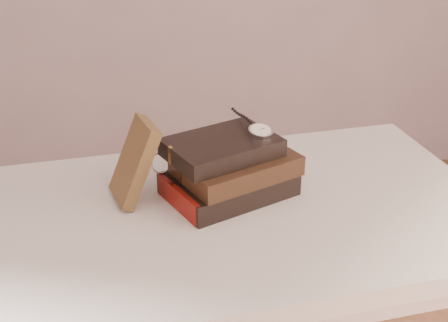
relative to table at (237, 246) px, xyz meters
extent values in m
cube|color=beige|center=(0.00, 0.00, 0.07)|extent=(1.00, 0.60, 0.04)
cube|color=white|center=(0.00, 0.00, 0.01)|extent=(0.88, 0.49, 0.08)
cylinder|color=white|center=(-0.45, 0.25, -0.30)|extent=(0.05, 0.05, 0.71)
cylinder|color=white|center=(0.45, 0.25, -0.30)|extent=(0.05, 0.05, 0.71)
cube|color=black|center=(0.00, 0.06, 0.11)|extent=(0.28, 0.23, 0.04)
cube|color=beige|center=(0.00, 0.06, 0.11)|extent=(0.27, 0.22, 0.04)
cube|color=gold|center=(-0.12, 0.04, 0.11)|extent=(0.01, 0.01, 0.05)
cube|color=maroon|center=(-0.11, 0.02, 0.11)|extent=(0.06, 0.15, 0.05)
cube|color=black|center=(0.01, 0.05, 0.16)|extent=(0.26, 0.22, 0.04)
cube|color=beige|center=(0.01, 0.05, 0.16)|extent=(0.25, 0.20, 0.03)
cube|color=gold|center=(-0.10, 0.04, 0.16)|extent=(0.01, 0.01, 0.04)
cube|color=black|center=(-0.02, 0.06, 0.19)|extent=(0.24, 0.20, 0.03)
cube|color=beige|center=(-0.01, 0.06, 0.19)|extent=(0.23, 0.19, 0.03)
cube|color=gold|center=(-0.12, 0.05, 0.19)|extent=(0.01, 0.01, 0.04)
cube|color=#412E19|center=(-0.19, 0.08, 0.17)|extent=(0.10, 0.12, 0.16)
cylinder|color=silver|center=(0.06, 0.06, 0.22)|extent=(0.06, 0.06, 0.02)
cylinder|color=white|center=(0.06, 0.06, 0.22)|extent=(0.05, 0.05, 0.01)
torus|color=silver|center=(0.06, 0.06, 0.22)|extent=(0.06, 0.06, 0.01)
cylinder|color=silver|center=(0.05, 0.09, 0.22)|extent=(0.01, 0.01, 0.01)
cube|color=black|center=(0.06, 0.07, 0.22)|extent=(0.01, 0.01, 0.00)
cube|color=black|center=(0.07, 0.06, 0.22)|extent=(0.01, 0.00, 0.00)
sphere|color=black|center=(0.05, 0.10, 0.22)|extent=(0.01, 0.01, 0.01)
sphere|color=black|center=(0.05, 0.11, 0.23)|extent=(0.01, 0.01, 0.01)
sphere|color=black|center=(0.05, 0.12, 0.23)|extent=(0.01, 0.01, 0.01)
sphere|color=black|center=(0.05, 0.13, 0.23)|extent=(0.01, 0.01, 0.01)
sphere|color=black|center=(0.05, 0.14, 0.22)|extent=(0.01, 0.01, 0.01)
sphere|color=black|center=(0.04, 0.15, 0.22)|extent=(0.01, 0.01, 0.01)
sphere|color=black|center=(0.04, 0.16, 0.22)|extent=(0.01, 0.01, 0.01)
sphere|color=black|center=(0.04, 0.17, 0.22)|extent=(0.01, 0.01, 0.01)
sphere|color=black|center=(0.04, 0.18, 0.22)|extent=(0.01, 0.01, 0.01)
torus|color=silver|center=(-0.13, 0.09, 0.16)|extent=(0.05, 0.03, 0.05)
torus|color=silver|center=(-0.08, 0.11, 0.16)|extent=(0.05, 0.03, 0.05)
cylinder|color=silver|center=(-0.11, 0.10, 0.16)|extent=(0.01, 0.01, 0.00)
cylinder|color=silver|center=(-0.17, 0.14, 0.15)|extent=(0.04, 0.10, 0.03)
cylinder|color=silver|center=(-0.08, 0.17, 0.15)|extent=(0.04, 0.10, 0.03)
camera|label=1|loc=(-0.28, -0.96, 0.69)|focal=47.78mm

